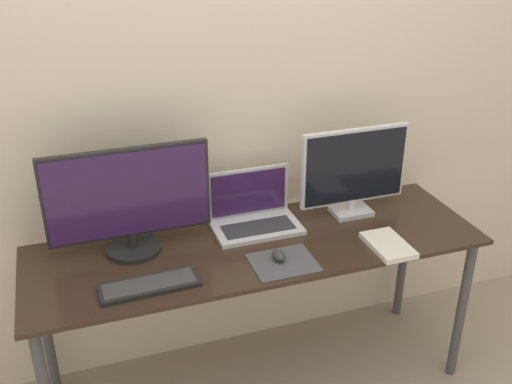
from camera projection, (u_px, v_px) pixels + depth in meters
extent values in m
cube|color=beige|center=(230.00, 85.00, 2.39)|extent=(7.00, 0.05, 2.50)
cube|color=#332319|center=(258.00, 246.00, 2.34)|extent=(1.78, 0.56, 0.02)
cylinder|color=#47474C|center=(461.00, 310.00, 2.55)|extent=(0.04, 0.04, 0.69)
cylinder|color=#47474C|center=(45.00, 327.00, 2.45)|extent=(0.04, 0.04, 0.69)
cylinder|color=#47474C|center=(404.00, 255.00, 2.94)|extent=(0.04, 0.04, 0.69)
cylinder|color=black|center=(134.00, 248.00, 2.29)|extent=(0.21, 0.21, 0.02)
cylinder|color=black|center=(133.00, 239.00, 2.27)|extent=(0.04, 0.04, 0.06)
cube|color=black|center=(128.00, 193.00, 2.19)|extent=(0.61, 0.02, 0.35)
cube|color=#331947|center=(128.00, 195.00, 2.18)|extent=(0.59, 0.01, 0.33)
cube|color=silver|center=(351.00, 211.00, 2.56)|extent=(0.17, 0.12, 0.02)
cylinder|color=silver|center=(352.00, 204.00, 2.54)|extent=(0.04, 0.04, 0.05)
cube|color=silver|center=(354.00, 166.00, 2.47)|extent=(0.47, 0.02, 0.33)
cube|color=black|center=(356.00, 167.00, 2.46)|extent=(0.44, 0.01, 0.30)
cube|color=silver|center=(257.00, 228.00, 2.44)|extent=(0.35, 0.21, 0.02)
cube|color=#2D2D33|center=(258.00, 227.00, 2.42)|extent=(0.29, 0.12, 0.00)
cube|color=silver|center=(248.00, 192.00, 2.48)|extent=(0.35, 0.01, 0.21)
cube|color=#331947|center=(249.00, 193.00, 2.47)|extent=(0.32, 0.01, 0.18)
cube|color=black|center=(149.00, 286.00, 2.07)|extent=(0.35, 0.13, 0.02)
cube|color=#383838|center=(149.00, 283.00, 2.07)|extent=(0.32, 0.11, 0.00)
cube|color=#47474C|center=(283.00, 263.00, 2.21)|extent=(0.24, 0.20, 0.00)
ellipsoid|color=#333333|center=(279.00, 255.00, 2.22)|extent=(0.05, 0.07, 0.04)
cube|color=silver|center=(388.00, 245.00, 2.31)|extent=(0.14, 0.22, 0.02)
cube|color=white|center=(388.00, 245.00, 2.31)|extent=(0.13, 0.21, 0.02)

